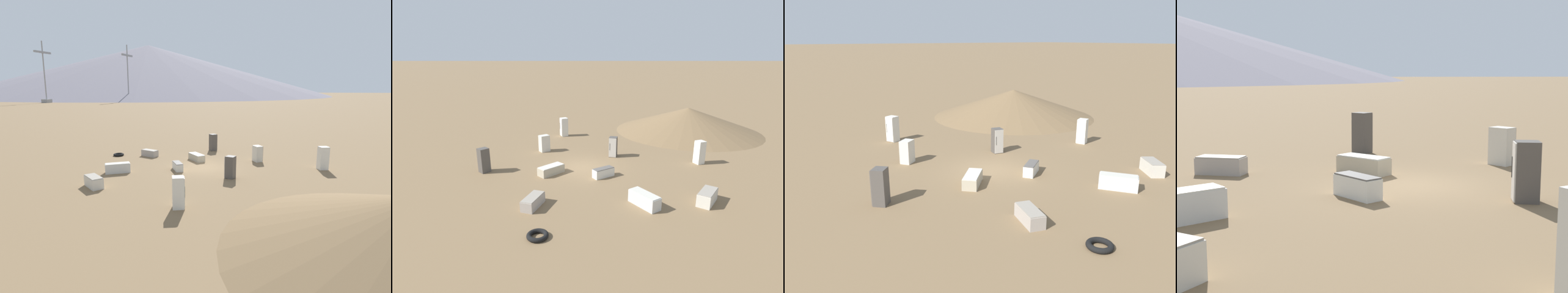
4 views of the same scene
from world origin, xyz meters
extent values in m
plane|color=brown|center=(0.00, 0.00, 0.00)|extent=(1000.00, 1000.00, 0.00)
cube|color=silver|center=(-3.55, 5.90, 0.35)|extent=(1.63, 1.92, 0.71)
cube|color=beige|center=(-3.55, 5.90, 0.73)|extent=(1.56, 1.84, 0.04)
cube|color=#4C4742|center=(6.82, 0.85, 0.87)|extent=(0.88, 0.89, 1.73)
cube|color=#56514C|center=(7.05, 0.63, 0.87)|extent=(0.46, 0.49, 1.66)
cylinder|color=#2D2D2D|center=(6.91, 0.44, 0.95)|extent=(0.02, 0.02, 0.61)
cube|color=beige|center=(3.28, -4.04, 0.70)|extent=(1.00, 0.96, 1.41)
cube|color=gray|center=(3.47, -4.30, 0.70)|extent=(0.64, 0.49, 1.35)
cylinder|color=#2D2D2D|center=(3.26, -4.49, 0.77)|extent=(0.02, 0.02, 0.49)
cube|color=#4C4742|center=(-2.49, -2.66, 0.81)|extent=(0.75, 0.75, 1.62)
cube|color=#BCB7AD|center=(-2.41, -2.34, 0.81)|extent=(0.58, 0.18, 1.56)
cylinder|color=#2D2D2D|center=(-2.20, -2.36, 0.89)|extent=(0.02, 0.02, 0.57)
cube|color=#B2A88E|center=(2.09, 1.23, 0.28)|extent=(1.83, 1.83, 0.56)
cube|color=beige|center=(2.09, 1.23, 0.58)|extent=(1.76, 1.75, 0.04)
cube|color=silver|center=(-1.51, 1.73, 0.29)|extent=(1.54, 1.29, 0.59)
cube|color=#56514C|center=(-1.51, 1.73, 0.61)|extent=(1.48, 1.24, 0.04)
cube|color=#A89E93|center=(2.50, 6.02, 0.28)|extent=(1.14, 1.75, 0.57)
cube|color=gray|center=(2.50, 6.02, 0.59)|extent=(1.09, 1.68, 0.04)
camera|label=1|loc=(-23.56, -6.33, 6.38)|focal=28.00mm
camera|label=2|loc=(-0.52, 20.95, 7.87)|focal=28.00mm
camera|label=3|loc=(12.34, 16.46, 7.30)|focal=35.00mm
camera|label=4|loc=(-16.06, 2.93, 3.39)|focal=50.00mm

